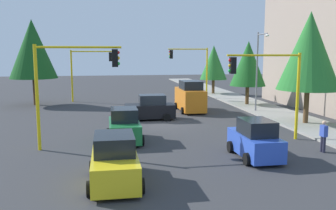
% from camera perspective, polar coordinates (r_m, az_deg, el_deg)
% --- Properties ---
extents(ground_plane, '(120.00, 120.00, 0.00)m').
position_cam_1_polar(ground_plane, '(26.72, -1.26, -3.05)').
color(ground_plane, '#353538').
extents(sidewalk_kerb, '(80.00, 4.00, 0.15)m').
position_cam_1_polar(sidewalk_kerb, '(34.47, 14.99, -0.65)').
color(sidewalk_kerb, gray).
rests_on(sidewalk_kerb, ground).
extents(lane_arrow_near, '(2.40, 1.10, 1.10)m').
position_cam_1_polar(lane_arrow_near, '(15.34, -6.12, -11.69)').
color(lane_arrow_near, silver).
rests_on(lane_arrow_near, ground).
extents(traffic_signal_far_right, '(0.36, 4.59, 5.54)m').
position_cam_1_polar(traffic_signal_far_right, '(39.98, -12.41, 6.18)').
color(traffic_signal_far_right, yellow).
rests_on(traffic_signal_far_right, ground).
extents(traffic_signal_near_right, '(0.36, 4.59, 5.68)m').
position_cam_1_polar(traffic_signal_near_right, '(20.04, -15.06, 4.51)').
color(traffic_signal_near_right, yellow).
rests_on(traffic_signal_near_right, ground).
extents(traffic_signal_near_left, '(0.36, 4.59, 5.24)m').
position_cam_1_polar(traffic_signal_near_left, '(22.11, 15.71, 4.05)').
color(traffic_signal_near_left, yellow).
rests_on(traffic_signal_near_left, ground).
extents(traffic_signal_far_left, '(0.36, 4.59, 5.81)m').
position_cam_1_polar(traffic_signal_far_left, '(41.06, 3.77, 6.64)').
color(traffic_signal_far_left, yellow).
rests_on(traffic_signal_far_left, ground).
extents(street_lamp_curbside, '(2.15, 0.28, 7.00)m').
position_cam_1_polar(street_lamp_curbside, '(32.29, 14.20, 6.42)').
color(street_lamp_curbside, slate).
rests_on(street_lamp_curbside, ground).
extents(tree_roadside_mid, '(3.52, 3.52, 6.40)m').
position_cam_1_polar(tree_roadside_mid, '(36.65, 12.56, 6.40)').
color(tree_roadside_mid, brown).
rests_on(tree_roadside_mid, ground).
extents(tree_roadside_far, '(3.40, 3.40, 6.18)m').
position_cam_1_polar(tree_roadside_far, '(45.92, 7.23, 6.68)').
color(tree_roadside_far, brown).
rests_on(tree_roadside_far, ground).
extents(tree_roadside_near, '(4.45, 4.45, 8.15)m').
position_cam_1_polar(tree_roadside_near, '(27.89, 21.45, 7.94)').
color(tree_roadside_near, brown).
rests_on(tree_roadside_near, ground).
extents(tree_opposite_side, '(4.66, 4.66, 8.53)m').
position_cam_1_polar(tree_opposite_side, '(38.59, -20.63, 8.28)').
color(tree_opposite_side, brown).
rests_on(tree_opposite_side, ground).
extents(delivery_van_orange, '(4.80, 2.22, 2.77)m').
position_cam_1_polar(delivery_van_orange, '(32.53, 3.52, 1.25)').
color(delivery_van_orange, orange).
rests_on(delivery_van_orange, ground).
extents(car_green, '(3.73, 2.08, 1.98)m').
position_cam_1_polar(car_green, '(21.58, -6.92, -3.40)').
color(car_green, '#1E7238').
rests_on(car_green, ground).
extents(car_black, '(2.07, 3.89, 1.98)m').
position_cam_1_polar(car_black, '(28.45, -2.82, -0.53)').
color(car_black, black).
rests_on(car_black, ground).
extents(car_yellow, '(4.07, 2.12, 1.98)m').
position_cam_1_polar(car_yellow, '(14.84, -8.44, -8.80)').
color(car_yellow, yellow).
rests_on(car_yellow, ground).
extents(car_blue, '(3.70, 1.92, 1.98)m').
position_cam_1_polar(car_blue, '(18.58, 13.61, -5.47)').
color(car_blue, blue).
rests_on(car_blue, ground).
extents(pedestrian_crossing, '(0.40, 0.24, 1.70)m').
position_cam_1_polar(pedestrian_crossing, '(20.78, 23.39, -4.43)').
color(pedestrian_crossing, '#262638').
rests_on(pedestrian_crossing, ground).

